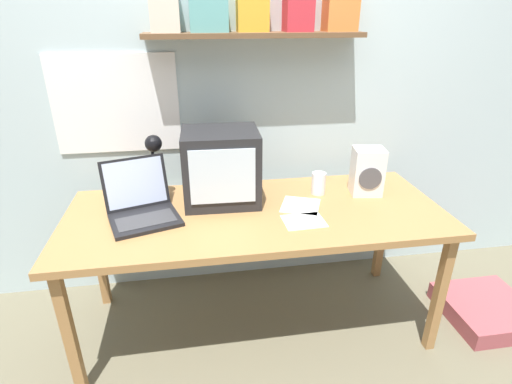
# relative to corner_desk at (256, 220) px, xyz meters

# --- Properties ---
(ground_plane) EXTENTS (12.00, 12.00, 0.00)m
(ground_plane) POSITION_rel_corner_desk_xyz_m (0.00, 0.00, -0.65)
(ground_plane) COLOR #68624C
(back_wall) EXTENTS (5.60, 0.24, 2.60)m
(back_wall) POSITION_rel_corner_desk_xyz_m (-0.00, 0.52, 0.66)
(back_wall) COLOR silver
(back_wall) RESTS_ON ground_plane
(corner_desk) EXTENTS (1.83, 0.76, 0.70)m
(corner_desk) POSITION_rel_corner_desk_xyz_m (0.00, 0.00, 0.00)
(corner_desk) COLOR #A47342
(corner_desk) RESTS_ON ground_plane
(crt_monitor) EXTENTS (0.38, 0.33, 0.37)m
(crt_monitor) POSITION_rel_corner_desk_xyz_m (-0.15, 0.15, 0.24)
(crt_monitor) COLOR #232326
(crt_monitor) RESTS_ON corner_desk
(laptop) EXTENTS (0.38, 0.39, 0.26)m
(laptop) POSITION_rel_corner_desk_xyz_m (-0.54, 0.03, 0.12)
(laptop) COLOR black
(laptop) RESTS_ON corner_desk
(desk_lamp) EXTENTS (0.11, 0.14, 0.34)m
(desk_lamp) POSITION_rel_corner_desk_xyz_m (-0.48, 0.23, 0.28)
(desk_lamp) COLOR black
(desk_lamp) RESTS_ON corner_desk
(juice_glass) EXTENTS (0.07, 0.07, 0.12)m
(juice_glass) POSITION_rel_corner_desk_xyz_m (0.36, 0.15, 0.10)
(juice_glass) COLOR white
(juice_glass) RESTS_ON corner_desk
(space_heater) EXTENTS (0.17, 0.16, 0.25)m
(space_heater) POSITION_rel_corner_desk_xyz_m (0.61, 0.11, 0.18)
(space_heater) COLOR white
(space_heater) RESTS_ON corner_desk
(loose_paper_near_laptop) EXTENTS (0.20, 0.16, 0.00)m
(loose_paper_near_laptop) POSITION_rel_corner_desk_xyz_m (0.20, -0.15, 0.05)
(loose_paper_near_laptop) COLOR white
(loose_paper_near_laptop) RESTS_ON corner_desk
(open_notebook) EXTENTS (0.24, 0.24, 0.00)m
(open_notebook) POSITION_rel_corner_desk_xyz_m (0.23, 0.02, 0.05)
(open_notebook) COLOR white
(open_notebook) RESTS_ON corner_desk
(floor_cushion) EXTENTS (0.45, 0.45, 0.10)m
(floor_cushion) POSITION_rel_corner_desk_xyz_m (1.30, -0.16, -0.60)
(floor_cushion) COLOR #A0494F
(floor_cushion) RESTS_ON ground_plane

